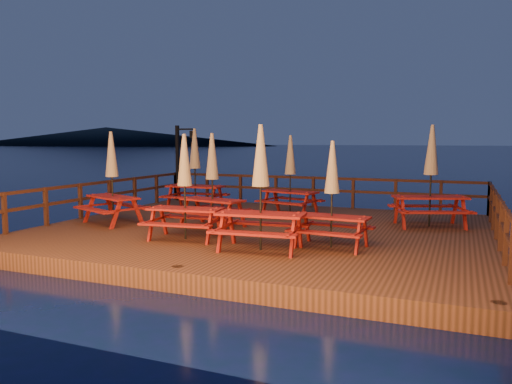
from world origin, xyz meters
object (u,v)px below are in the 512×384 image
at_px(picnic_table_0, 112,176).
at_px(picnic_table_1, 290,174).
at_px(lamp_post, 181,156).
at_px(picnic_table_2, 431,174).

xyz_separation_m(picnic_table_0, picnic_table_1, (4.21, 3.63, -0.05)).
relative_size(lamp_post, picnic_table_0, 1.12).
distance_m(picnic_table_0, picnic_table_2, 9.08).
bearing_deg(lamp_post, picnic_table_0, -79.45).
bearing_deg(lamp_post, picnic_table_1, -20.39).
height_order(picnic_table_0, picnic_table_1, picnic_table_0).
xyz_separation_m(lamp_post, picnic_table_1, (5.25, -1.95, -0.46)).
xyz_separation_m(lamp_post, picnic_table_0, (1.04, -5.58, -0.41)).
bearing_deg(picnic_table_2, lamp_post, 144.65).
relative_size(picnic_table_0, picnic_table_2, 0.94).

